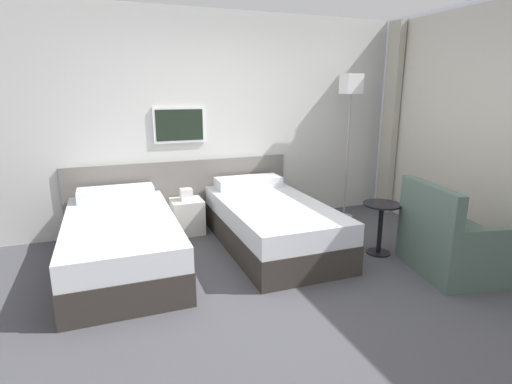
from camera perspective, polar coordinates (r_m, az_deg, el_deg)
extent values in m
plane|color=#47474C|center=(3.73, 4.14, -13.47)|extent=(16.00, 16.00, 0.00)
cube|color=silver|center=(5.26, -5.19, 10.03)|extent=(10.00, 0.06, 2.70)
cube|color=slate|center=(5.24, -10.43, -0.31)|extent=(2.83, 0.04, 0.87)
cube|color=white|center=(5.09, -10.89, 9.39)|extent=(0.64, 0.03, 0.44)
cube|color=black|center=(5.08, -10.86, 9.37)|extent=(0.58, 0.01, 0.38)
cube|color=#A8A393|center=(6.04, 18.62, 9.61)|extent=(0.10, 0.24, 2.64)
cube|color=#332D28|center=(4.26, -18.49, -8.33)|extent=(1.05, 2.03, 0.30)
cube|color=silver|center=(4.17, -18.77, -5.01)|extent=(1.04, 2.01, 0.22)
cube|color=silver|center=(4.88, -19.34, -0.15)|extent=(0.84, 0.34, 0.13)
cube|color=#332D28|center=(4.59, 2.26, -5.95)|extent=(1.05, 2.03, 0.30)
cube|color=silver|center=(4.50, 2.29, -2.83)|extent=(1.04, 2.01, 0.22)
cube|color=silver|center=(5.16, -1.09, 1.43)|extent=(0.84, 0.34, 0.13)
cube|color=beige|center=(5.07, -9.80, -3.42)|extent=(0.38, 0.38, 0.43)
cube|color=white|center=(4.99, -9.93, -0.33)|extent=(0.14, 0.14, 0.14)
cylinder|color=#9E9993|center=(5.80, 12.43, -3.37)|extent=(0.24, 0.24, 0.02)
cylinder|color=#9E9993|center=(5.61, 12.89, 4.90)|extent=(0.02, 0.02, 1.68)
cube|color=white|center=(5.54, 13.46, 14.80)|extent=(0.23, 0.23, 0.26)
cylinder|color=black|center=(4.64, 17.05, -8.25)|extent=(0.26, 0.26, 0.01)
cylinder|color=black|center=(4.55, 17.30, -5.05)|extent=(0.05, 0.05, 0.53)
cylinder|color=black|center=(4.46, 17.57, -1.70)|extent=(0.40, 0.40, 0.02)
cube|color=#4C6056|center=(4.41, 26.57, -7.67)|extent=(0.92, 1.03, 0.40)
cube|color=#4C6056|center=(4.09, 23.52, -2.38)|extent=(0.28, 0.90, 0.49)
cube|color=#4C6056|center=(4.02, 30.33, -5.80)|extent=(0.65, 0.22, 0.18)
cube|color=#4C6056|center=(4.64, 24.12, -2.58)|extent=(0.65, 0.22, 0.18)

